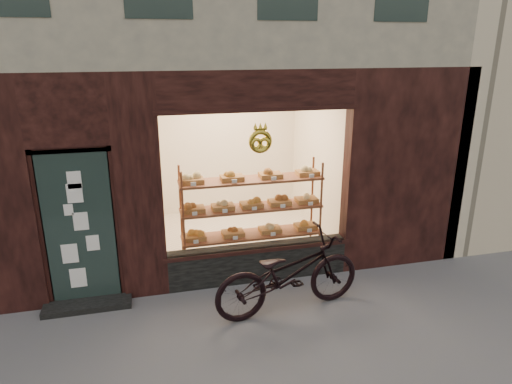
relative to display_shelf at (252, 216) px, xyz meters
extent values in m
plane|color=#56565D|center=(-0.45, -2.55, -0.87)|extent=(90.00, 90.00, 0.00)
cube|color=black|center=(0.00, -0.42, -0.59)|extent=(2.70, 0.25, 0.55)
cube|color=#223230|center=(-2.45, -0.49, 0.23)|extent=(0.90, 0.04, 2.15)
cube|color=black|center=(-2.45, -0.65, -0.83)|extent=(1.15, 0.35, 0.08)
torus|color=gold|center=(0.00, -0.53, 1.28)|extent=(0.33, 0.07, 0.33)
cube|color=brown|center=(0.00, 0.00, -0.82)|extent=(2.20, 0.45, 0.04)
cube|color=brown|center=(0.00, 0.00, -0.32)|extent=(2.20, 0.45, 0.03)
cube|color=brown|center=(0.00, 0.00, 0.13)|extent=(2.20, 0.45, 0.04)
cube|color=brown|center=(0.00, 0.00, 0.58)|extent=(2.20, 0.45, 0.04)
cylinder|color=brown|center=(-1.07, -0.19, -0.02)|extent=(0.04, 0.04, 1.70)
cylinder|color=brown|center=(1.07, -0.19, -0.02)|extent=(0.04, 0.04, 1.70)
cylinder|color=brown|center=(-1.07, 0.20, -0.02)|extent=(0.04, 0.04, 1.70)
cylinder|color=brown|center=(1.07, 0.20, -0.02)|extent=(0.04, 0.04, 1.70)
cube|color=brown|center=(-0.90, 0.00, -0.26)|extent=(0.34, 0.24, 0.07)
sphere|color=#A57C2C|center=(-0.90, 0.00, -0.18)|extent=(0.11, 0.11, 0.11)
cube|color=silver|center=(-0.90, -0.18, -0.26)|extent=(0.07, 0.01, 0.05)
cube|color=brown|center=(-0.30, 0.00, -0.26)|extent=(0.34, 0.24, 0.07)
sphere|color=brown|center=(-0.30, 0.00, -0.18)|extent=(0.11, 0.11, 0.11)
cube|color=silver|center=(-0.30, -0.18, -0.26)|extent=(0.08, 0.01, 0.05)
cube|color=brown|center=(0.30, 0.00, -0.26)|extent=(0.34, 0.24, 0.07)
sphere|color=#ECD176|center=(0.30, 0.00, -0.18)|extent=(0.11, 0.11, 0.11)
cube|color=silver|center=(0.30, -0.18, -0.26)|extent=(0.07, 0.01, 0.05)
cube|color=brown|center=(0.90, 0.00, -0.26)|extent=(0.34, 0.24, 0.07)
sphere|color=#A57C2C|center=(0.90, 0.00, -0.18)|extent=(0.11, 0.11, 0.11)
cube|color=silver|center=(0.90, -0.18, -0.26)|extent=(0.08, 0.01, 0.05)
cube|color=brown|center=(-0.90, 0.00, 0.19)|extent=(0.34, 0.24, 0.07)
sphere|color=brown|center=(-0.90, 0.00, 0.27)|extent=(0.11, 0.11, 0.11)
cube|color=silver|center=(-0.90, -0.18, 0.19)|extent=(0.07, 0.01, 0.06)
cube|color=brown|center=(-0.45, 0.00, 0.19)|extent=(0.34, 0.24, 0.07)
sphere|color=#ECD176|center=(-0.45, 0.00, 0.27)|extent=(0.11, 0.11, 0.11)
cube|color=silver|center=(-0.45, -0.18, 0.19)|extent=(0.07, 0.01, 0.06)
cube|color=brown|center=(0.00, 0.00, 0.19)|extent=(0.34, 0.24, 0.07)
sphere|color=#A57C2C|center=(0.00, 0.00, 0.27)|extent=(0.11, 0.11, 0.11)
cube|color=silver|center=(0.00, -0.18, 0.19)|extent=(0.07, 0.01, 0.06)
cube|color=brown|center=(0.45, 0.00, 0.19)|extent=(0.34, 0.24, 0.07)
sphere|color=brown|center=(0.45, 0.00, 0.27)|extent=(0.11, 0.11, 0.11)
cube|color=silver|center=(0.45, -0.18, 0.19)|extent=(0.07, 0.01, 0.06)
cube|color=brown|center=(0.90, 0.00, 0.19)|extent=(0.34, 0.24, 0.07)
sphere|color=#ECD176|center=(0.90, 0.00, 0.27)|extent=(0.11, 0.11, 0.11)
cube|color=silver|center=(0.90, -0.18, 0.19)|extent=(0.08, 0.01, 0.06)
cube|color=brown|center=(-0.90, 0.00, 0.64)|extent=(0.34, 0.24, 0.07)
sphere|color=#ECD176|center=(-0.90, 0.00, 0.72)|extent=(0.11, 0.11, 0.11)
cube|color=silver|center=(-0.90, -0.18, 0.64)|extent=(0.07, 0.01, 0.06)
cube|color=brown|center=(-0.30, 0.00, 0.64)|extent=(0.34, 0.24, 0.07)
sphere|color=#A57C2C|center=(-0.30, 0.00, 0.72)|extent=(0.11, 0.11, 0.11)
cube|color=silver|center=(-0.30, -0.18, 0.64)|extent=(0.08, 0.01, 0.06)
cube|color=brown|center=(0.30, 0.00, 0.64)|extent=(0.34, 0.24, 0.07)
sphere|color=brown|center=(0.30, 0.00, 0.72)|extent=(0.11, 0.11, 0.11)
cube|color=silver|center=(0.30, -0.18, 0.64)|extent=(0.07, 0.01, 0.06)
cube|color=brown|center=(0.90, 0.00, 0.64)|extent=(0.34, 0.24, 0.07)
sphere|color=#ECD176|center=(0.90, 0.00, 0.72)|extent=(0.11, 0.11, 0.11)
cube|color=silver|center=(0.90, -0.18, 0.64)|extent=(0.08, 0.01, 0.06)
imported|color=black|center=(0.18, -1.35, -0.33)|extent=(2.13, 1.00, 1.08)
camera|label=1|loc=(-1.54, -6.45, 2.55)|focal=32.00mm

